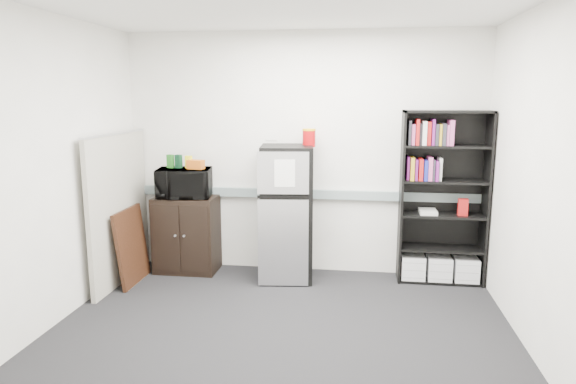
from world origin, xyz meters
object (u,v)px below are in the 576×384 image
object	(u,v)px
cubicle_partition	(119,208)
cabinet	(187,234)
bookshelf	(443,199)
refrigerator	(287,213)
microwave	(184,183)

from	to	relation	value
cubicle_partition	cabinet	world-z (taller)	cubicle_partition
bookshelf	refrigerator	xyz separation A→B (m)	(-1.66, -0.14, -0.18)
cubicle_partition	microwave	distance (m)	0.75
bookshelf	cubicle_partition	size ratio (longest dim) A/B	1.14
microwave	cubicle_partition	bearing A→B (deg)	-155.09
cubicle_partition	microwave	bearing A→B (deg)	34.33
cubicle_partition	refrigerator	size ratio (longest dim) A/B	1.10
bookshelf	microwave	bearing A→B (deg)	-178.38
cubicle_partition	microwave	world-z (taller)	cubicle_partition
bookshelf	microwave	xyz separation A→B (m)	(-2.84, -0.08, 0.12)
microwave	refrigerator	distance (m)	1.21
cabinet	refrigerator	size ratio (longest dim) A/B	0.59
cabinet	refrigerator	xyz separation A→B (m)	(1.17, -0.08, 0.30)
microwave	bookshelf	bearing A→B (deg)	-7.80
bookshelf	cabinet	size ratio (longest dim) A/B	2.12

